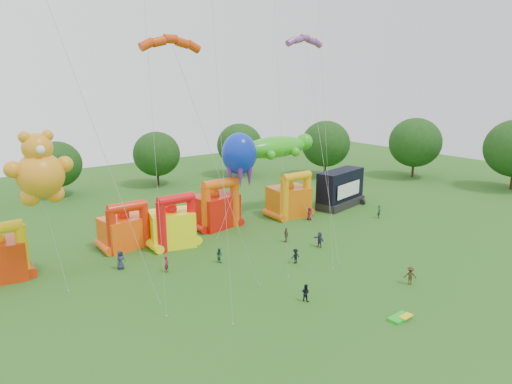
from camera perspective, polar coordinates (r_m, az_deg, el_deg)
ground at (r=36.77m, az=14.99°, el=-17.04°), size 160.00×160.00×0.00m
tree_ring at (r=33.50m, az=13.57°, el=-8.16°), size 123.45×125.55×12.07m
bouncy_castle_0 at (r=49.81m, az=-29.36°, el=-7.09°), size 5.24×4.49×5.93m
bouncy_castle_1 at (r=53.60m, az=-16.05°, el=-4.52°), size 5.29×4.46×5.57m
bouncy_castle_2 at (r=52.81m, az=-10.38°, el=-4.15°), size 5.58×4.89×6.31m
bouncy_castle_3 at (r=58.80m, az=-5.07°, el=-2.02°), size 6.20×5.35×6.52m
bouncy_castle_4 at (r=63.26m, az=4.27°, el=-0.88°), size 5.80×4.94×6.41m
stage_trailer at (r=69.06m, az=10.52°, el=0.39°), size 9.22×5.04×5.51m
teddy_bear_kite at (r=44.16m, az=-25.10°, el=0.92°), size 5.68×4.59×14.44m
gecko_kite at (r=63.20m, az=3.32°, el=3.70°), size 14.45×8.97×10.99m
octopus_kite at (r=57.26m, az=-2.70°, el=1.58°), size 7.58×5.08×12.17m
parafoil_kites at (r=40.27m, az=-7.95°, el=5.17°), size 31.08×9.55×28.25m
diamond_kites at (r=39.92m, az=-1.19°, el=11.54°), size 20.12×10.84×38.10m
folded_kite_bundle at (r=39.44m, az=17.62°, el=-14.73°), size 2.05×1.19×0.31m
spectator_0 at (r=48.18m, az=-16.59°, el=-8.12°), size 1.11×0.89×1.98m
spectator_1 at (r=46.46m, az=-11.10°, el=-8.82°), size 0.71×0.73×1.69m
spectator_2 at (r=48.10m, az=-4.60°, el=-7.87°), size 0.68×0.82×1.54m
spectator_3 at (r=47.84m, az=4.95°, el=-7.98°), size 1.07×0.68×1.58m
spectator_4 at (r=53.71m, az=3.77°, el=-5.37°), size 0.71×1.09×1.72m
spectator_5 at (r=52.49m, az=7.93°, el=-5.91°), size 0.61×1.68×1.78m
spectator_6 at (r=62.09m, az=6.71°, el=-2.72°), size 0.94×0.69×1.76m
spectator_7 at (r=64.83m, az=15.14°, el=-2.38°), size 0.78×0.72×1.79m
spectator_8 at (r=40.37m, az=6.20°, el=-12.39°), size 0.81×0.91×1.54m
spectator_9 at (r=45.40m, az=18.72°, el=-9.85°), size 1.25×1.27×1.75m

